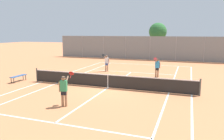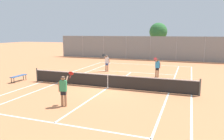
{
  "view_description": "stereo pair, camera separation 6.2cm",
  "coord_description": "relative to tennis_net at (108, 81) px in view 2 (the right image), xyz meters",
  "views": [
    {
      "loc": [
        5.22,
        -13.83,
        3.8
      ],
      "look_at": [
        -0.23,
        1.5,
        1.0
      ],
      "focal_mm": 35.0,
      "sensor_mm": 36.0,
      "label": 1
    },
    {
      "loc": [
        5.28,
        -13.81,
        3.8
      ],
      "look_at": [
        -0.23,
        1.5,
        1.0
      ],
      "focal_mm": 35.0,
      "sensor_mm": 36.0,
      "label": 2
    }
  ],
  "objects": [
    {
      "name": "ground_plane",
      "position": [
        0.0,
        0.0,
        -0.51
      ],
      "size": [
        120.0,
        120.0,
        0.0
      ],
      "primitive_type": "plane",
      "color": "#CC7A4C"
    },
    {
      "name": "court_line_markings",
      "position": [
        0.0,
        0.0,
        -0.51
      ],
      "size": [
        11.1,
        23.9,
        0.01
      ],
      "color": "silver",
      "rests_on": "ground"
    },
    {
      "name": "tennis_net",
      "position": [
        0.0,
        0.0,
        0.0
      ],
      "size": [
        12.0,
        0.1,
        1.07
      ],
      "color": "#474C47",
      "rests_on": "ground"
    },
    {
      "name": "player_near_side",
      "position": [
        -0.77,
        -4.38,
        0.42
      ],
      "size": [
        0.55,
        0.83,
        1.77
      ],
      "color": "#936B4C",
      "rests_on": "ground"
    },
    {
      "name": "player_far_left",
      "position": [
        -2.41,
        6.04,
        0.42
      ],
      "size": [
        0.55,
        0.83,
        1.77
      ],
      "color": "tan",
      "rests_on": "ground"
    },
    {
      "name": "player_far_right",
      "position": [
        2.69,
        4.78,
        0.42
      ],
      "size": [
        0.51,
        0.86,
        1.77
      ],
      "color": "#936B4C",
      "rests_on": "ground"
    },
    {
      "name": "loose_tennis_ball_0",
      "position": [
        -1.14,
        5.54,
        -0.48
      ],
      "size": [
        0.07,
        0.07,
        0.07
      ],
      "primitive_type": "sphere",
      "color": "#D1DB33",
      "rests_on": "ground"
    },
    {
      "name": "loose_tennis_ball_1",
      "position": [
        0.03,
        3.63,
        -0.48
      ],
      "size": [
        0.07,
        0.07,
        0.07
      ],
      "primitive_type": "sphere",
      "color": "#D1DB33",
      "rests_on": "ground"
    },
    {
      "name": "courtside_bench",
      "position": [
        -7.31,
        -0.51,
        -0.1
      ],
      "size": [
        0.36,
        1.5,
        0.47
      ],
      "color": "#33598C",
      "rests_on": "ground"
    },
    {
      "name": "back_fence",
      "position": [
        -0.0,
        16.61,
        1.15
      ],
      "size": [
        28.04,
        0.08,
        3.31
      ],
      "color": "gray",
      "rests_on": "ground"
    },
    {
      "name": "tree_behind_left",
      "position": [
        0.5,
        20.54,
        3.34
      ],
      "size": [
        2.71,
        2.71,
        5.29
      ],
      "color": "brown",
      "rests_on": "ground"
    }
  ]
}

